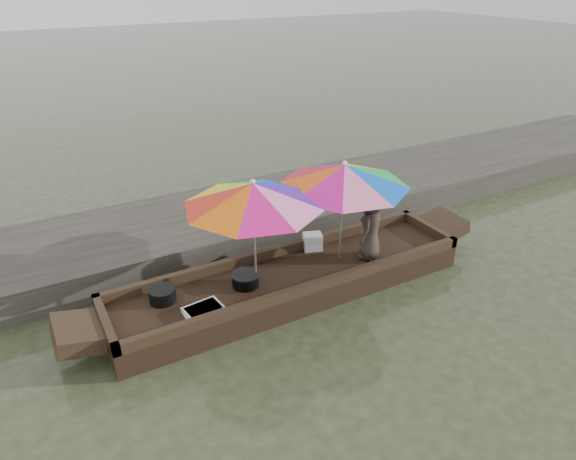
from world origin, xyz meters
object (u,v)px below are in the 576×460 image
tray_crayfish (203,311)px  charcoal_grill (245,280)px  vendor (371,226)px  umbrella_bow (254,234)px  supply_bag (313,242)px  umbrella_stern (342,212)px  tray_scallop (204,314)px  boat_hull (291,283)px  cooking_pot (162,295)px

tray_crayfish → charcoal_grill: 0.81m
vendor → umbrella_bow: (-1.82, 0.17, 0.26)m
charcoal_grill → tray_crayfish: bearing=-156.2°
charcoal_grill → supply_bag: (1.35, 0.42, 0.04)m
charcoal_grill → umbrella_stern: size_ratio=0.20×
tray_scallop → vendor: (2.73, 0.17, 0.49)m
charcoal_grill → umbrella_bow: (0.15, -0.03, 0.69)m
boat_hull → tray_scallop: bearing=-166.9°
charcoal_grill → boat_hull: bearing=-2.1°
boat_hull → tray_scallop: size_ratio=11.00×
supply_bag → cooking_pot: bearing=-174.7°
cooking_pot → tray_crayfish: size_ratio=0.73×
tray_crayfish → vendor: vendor is taller
tray_crayfish → umbrella_bow: (0.89, 0.30, 0.73)m
boat_hull → charcoal_grill: bearing=177.9°
charcoal_grill → cooking_pot: bearing=169.9°
charcoal_grill → umbrella_bow: umbrella_bow is taller
supply_bag → vendor: (0.63, -0.62, 0.39)m
tray_scallop → umbrella_bow: bearing=20.7°
cooking_pot → charcoal_grill: 1.12m
charcoal_grill → vendor: bearing=-5.7°
vendor → umbrella_stern: (-0.42, 0.17, 0.26)m
tray_scallop → umbrella_stern: bearing=8.4°
supply_bag → tray_scallop: bearing=-159.3°
tray_crayfish → tray_scallop: tray_crayfish is taller
tray_crayfish → supply_bag: size_ratio=1.72×
tray_crayfish → tray_scallop: bearing=-109.6°
boat_hull → umbrella_stern: 1.27m
boat_hull → cooking_pot: size_ratio=15.11×
cooking_pot → vendor: (3.08, -0.39, 0.42)m
vendor → cooking_pot: bearing=-40.4°
boat_hull → tray_crayfish: bearing=-168.3°
cooking_pot → supply_bag: supply_bag is taller
cooking_pot → charcoal_grill: size_ratio=0.96×
umbrella_bow → umbrella_stern: 1.40m
tray_scallop → umbrella_stern: (2.31, 0.34, 0.74)m
tray_crayfish → umbrella_stern: size_ratio=0.26×
boat_hull → vendor: size_ratio=5.12×
vendor → charcoal_grill: bearing=-38.8°
cooking_pot → umbrella_stern: umbrella_stern is taller
cooking_pot → vendor: size_ratio=0.34×
boat_hull → tray_crayfish: tray_crayfish is taller
supply_bag → umbrella_bow: 1.43m
cooking_pot → tray_scallop: size_ratio=0.73×
tray_scallop → tray_crayfish: bearing=70.4°
tray_scallop → vendor: bearing=3.6°
supply_bag → umbrella_stern: 0.81m
tray_scallop → cooking_pot: bearing=122.0°
cooking_pot → vendor: bearing=-7.3°
cooking_pot → tray_scallop: (0.35, -0.56, -0.06)m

